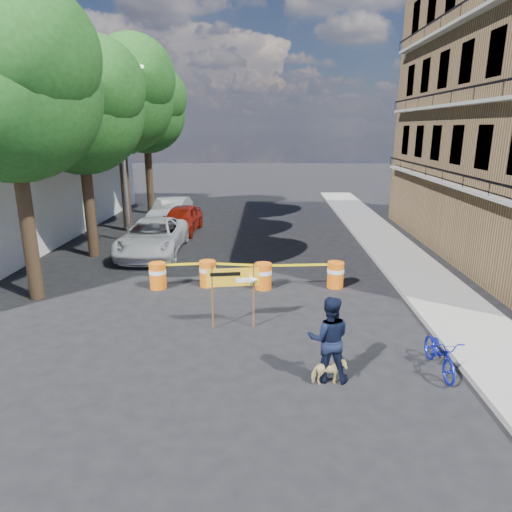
# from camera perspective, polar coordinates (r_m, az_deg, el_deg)

# --- Properties ---
(ground) EXTENTS (120.00, 120.00, 0.00)m
(ground) POSITION_cam_1_polar(r_m,az_deg,el_deg) (12.79, -1.43, -8.73)
(ground) COLOR black
(ground) RESTS_ON ground
(sidewalk_east) EXTENTS (2.40, 40.00, 0.15)m
(sidewalk_east) POSITION_cam_1_polar(r_m,az_deg,el_deg) (19.21, 18.30, -0.84)
(sidewalk_east) COLOR gray
(sidewalk_east) RESTS_ON ground
(tree_near) EXTENTS (5.46, 5.20, 9.15)m
(tree_near) POSITION_cam_1_polar(r_m,az_deg,el_deg) (15.51, -28.29, 17.91)
(tree_near) COLOR #332316
(tree_near) RESTS_ON ground
(tree_mid_a) EXTENTS (5.25, 5.00, 8.68)m
(tree_mid_a) POSITION_cam_1_polar(r_m,az_deg,el_deg) (20.03, -21.00, 16.79)
(tree_mid_a) COLOR #332316
(tree_mid_a) RESTS_ON ground
(tree_mid_b) EXTENTS (5.67, 5.40, 9.62)m
(tree_mid_b) POSITION_cam_1_polar(r_m,az_deg,el_deg) (24.78, -16.67, 18.41)
(tree_mid_b) COLOR #332316
(tree_mid_b) RESTS_ON ground
(tree_far) EXTENTS (5.04, 4.80, 8.84)m
(tree_far) POSITION_cam_1_polar(r_m,az_deg,el_deg) (29.57, -13.56, 17.12)
(tree_far) COLOR #332316
(tree_far) RESTS_ON ground
(streetlamp) EXTENTS (1.25, 0.18, 8.00)m
(streetlamp) POSITION_cam_1_polar(r_m,az_deg,el_deg) (22.13, -16.16, 12.76)
(streetlamp) COLOR gray
(streetlamp) RESTS_ON ground
(barrel_far_left) EXTENTS (0.58, 0.58, 0.90)m
(barrel_far_left) POSITION_cam_1_polar(r_m,az_deg,el_deg) (15.85, -12.18, -2.34)
(barrel_far_left) COLOR #EC5C0D
(barrel_far_left) RESTS_ON ground
(barrel_mid_left) EXTENTS (0.58, 0.58, 0.90)m
(barrel_mid_left) POSITION_cam_1_polar(r_m,az_deg,el_deg) (15.81, -6.05, -2.12)
(barrel_mid_left) COLOR #EC5C0D
(barrel_mid_left) RESTS_ON ground
(barrel_mid_right) EXTENTS (0.58, 0.58, 0.90)m
(barrel_mid_right) POSITION_cam_1_polar(r_m,az_deg,el_deg) (15.45, 0.91, -2.45)
(barrel_mid_right) COLOR #EC5C0D
(barrel_mid_right) RESTS_ON ground
(barrel_far_right) EXTENTS (0.58, 0.58, 0.90)m
(barrel_far_right) POSITION_cam_1_polar(r_m,az_deg,el_deg) (15.83, 9.90, -2.25)
(barrel_far_right) COLOR #EC5C0D
(barrel_far_right) RESTS_ON ground
(detour_sign) EXTENTS (1.40, 0.32, 1.81)m
(detour_sign) POSITION_cam_1_polar(r_m,az_deg,el_deg) (12.20, -2.06, -3.26)
(detour_sign) COLOR #592D19
(detour_sign) RESTS_ON ground
(pedestrian) EXTENTS (0.97, 0.78, 1.91)m
(pedestrian) POSITION_cam_1_polar(r_m,az_deg,el_deg) (10.00, 9.08, -10.20)
(pedestrian) COLOR black
(pedestrian) RESTS_ON ground
(bicycle) EXTENTS (0.62, 0.91, 1.72)m
(bicycle) POSITION_cam_1_polar(r_m,az_deg,el_deg) (11.03, 22.23, -9.25)
(bicycle) COLOR #141DA6
(bicycle) RESTS_ON ground
(dog) EXTENTS (0.76, 0.46, 0.60)m
(dog) POSITION_cam_1_polar(r_m,az_deg,el_deg) (10.10, 9.08, -14.11)
(dog) COLOR #D1BB78
(dog) RESTS_ON ground
(suv_white) EXTENTS (2.61, 5.42, 1.49)m
(suv_white) POSITION_cam_1_polar(r_m,az_deg,el_deg) (20.19, -12.81, 2.32)
(suv_white) COLOR silver
(suv_white) RESTS_ON ground
(sedan_red) EXTENTS (1.89, 4.23, 1.41)m
(sedan_red) POSITION_cam_1_polar(r_m,az_deg,el_deg) (24.15, -9.27, 4.59)
(sedan_red) COLOR maroon
(sedan_red) RESTS_ON ground
(sedan_silver) EXTENTS (1.83, 4.69, 1.52)m
(sedan_silver) POSITION_cam_1_polar(r_m,az_deg,el_deg) (26.10, -10.59, 5.47)
(sedan_silver) COLOR silver
(sedan_silver) RESTS_ON ground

